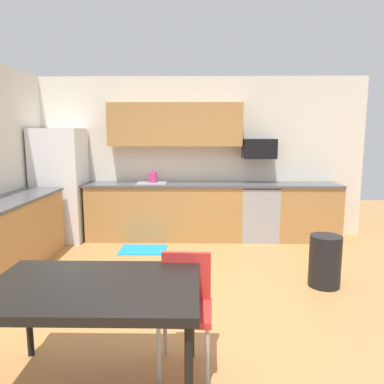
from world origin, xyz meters
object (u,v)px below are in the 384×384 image
at_px(dining_table, 94,293).
at_px(trash_bin, 325,261).
at_px(refrigerator, 61,185).
at_px(microwave, 259,149).
at_px(oven_range, 258,212).
at_px(chair_near_table, 185,301).
at_px(kettle, 153,178).

relative_size(dining_table, trash_bin, 2.33).
xyz_separation_m(refrigerator, trash_bin, (3.72, -1.87, -0.62)).
bearing_deg(refrigerator, dining_table, -66.85).
bearing_deg(microwave, oven_range, -90.00).
xyz_separation_m(microwave, chair_near_table, (-1.11, -3.53, -1.00)).
xyz_separation_m(trash_bin, kettle, (-2.22, 2.00, 0.72)).
relative_size(dining_table, chair_near_table, 1.65).
height_order(microwave, chair_near_table, microwave).
xyz_separation_m(refrigerator, dining_table, (1.57, -3.66, -0.21)).
relative_size(refrigerator, trash_bin, 3.06).
xyz_separation_m(dining_table, kettle, (-0.06, 3.79, 0.31)).
height_order(oven_range, kettle, kettle).
height_order(microwave, kettle, microwave).
xyz_separation_m(chair_near_table, kettle, (-0.65, 3.48, 0.52)).
distance_m(oven_range, microwave, 1.06).
xyz_separation_m(oven_range, chair_near_table, (-1.11, -3.43, 0.05)).
bearing_deg(refrigerator, oven_range, 1.40).
xyz_separation_m(chair_near_table, trash_bin, (1.56, 1.48, -0.20)).
bearing_deg(trash_bin, microwave, 102.52).
distance_m(oven_range, trash_bin, 2.01).
height_order(microwave, dining_table, microwave).
distance_m(chair_near_table, kettle, 3.58).
distance_m(refrigerator, dining_table, 3.99).
bearing_deg(chair_near_table, refrigerator, 122.87).
bearing_deg(trash_bin, chair_near_table, -136.55).
distance_m(refrigerator, oven_range, 3.30).
bearing_deg(oven_range, chair_near_table, -107.91).
distance_m(oven_range, chair_near_table, 3.60).
bearing_deg(dining_table, kettle, 90.87).
height_order(oven_range, chair_near_table, oven_range).
bearing_deg(oven_range, microwave, 90.00).
xyz_separation_m(dining_table, trash_bin, (2.16, 1.79, -0.41)).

